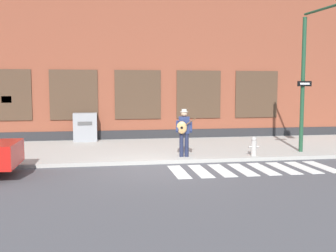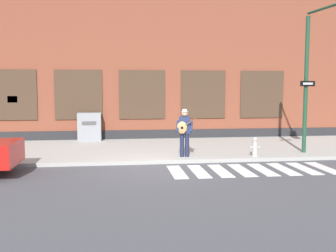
# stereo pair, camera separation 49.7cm
# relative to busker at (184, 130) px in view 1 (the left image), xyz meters

# --- Properties ---
(ground_plane) EXTENTS (160.00, 160.00, 0.00)m
(ground_plane) POSITION_rel_busker_xyz_m (-1.16, -1.38, -1.09)
(ground_plane) COLOR #4C4C51
(sidewalk) EXTENTS (28.00, 5.81, 0.13)m
(sidewalk) POSITION_rel_busker_xyz_m (-1.16, 2.32, -1.03)
(sidewalk) COLOR #ADAAA3
(sidewalk) RESTS_ON ground
(building_backdrop) EXTENTS (28.00, 4.06, 9.36)m
(building_backdrop) POSITION_rel_busker_xyz_m (-1.16, 7.22, 3.58)
(building_backdrop) COLOR brown
(building_backdrop) RESTS_ON ground
(crosswalk) EXTENTS (5.20, 1.90, 0.01)m
(crosswalk) POSITION_rel_busker_xyz_m (1.85, -1.88, -1.09)
(crosswalk) COLOR silver
(crosswalk) RESTS_ON ground
(busker) EXTENTS (0.72, 0.62, 1.70)m
(busker) POSITION_rel_busker_xyz_m (0.00, 0.00, 0.00)
(busker) COLOR #1E233D
(busker) RESTS_ON sidewalk
(traffic_light) EXTENTS (0.67, 2.50, 5.26)m
(traffic_light) POSITION_rel_busker_xyz_m (4.77, -0.52, 2.64)
(traffic_light) COLOR #1E472D
(traffic_light) RESTS_ON sidewalk
(utility_box) EXTENTS (1.07, 0.60, 1.30)m
(utility_box) POSITION_rel_busker_xyz_m (-3.63, 4.78, -0.31)
(utility_box) COLOR gray
(utility_box) RESTS_ON sidewalk
(fire_hydrant) EXTENTS (0.38, 0.20, 0.70)m
(fire_hydrant) POSITION_rel_busker_xyz_m (2.53, -0.23, -0.62)
(fire_hydrant) COLOR #B2ADA8
(fire_hydrant) RESTS_ON sidewalk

